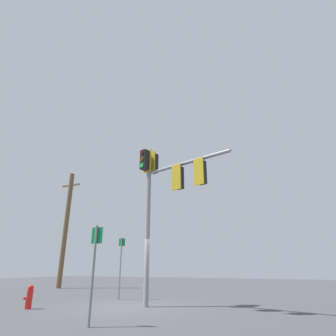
{
  "coord_description": "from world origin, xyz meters",
  "views": [
    {
      "loc": [
        -10.2,
        -6.05,
        1.42
      ],
      "look_at": [
        -0.14,
        -1.65,
        5.34
      ],
      "focal_mm": 29.8,
      "sensor_mm": 36.0,
      "label": 1
    }
  ],
  "objects_px": {
    "route_sign_primary": "(94,261)",
    "route_sign_secondary": "(121,261)",
    "utility_pole_wooden": "(66,226)",
    "fire_hydrant": "(29,297)"
  },
  "relations": [
    {
      "from": "utility_pole_wooden",
      "to": "fire_hydrant",
      "type": "xyz_separation_m",
      "value": [
        -8.48,
        -6.75,
        -3.98
      ]
    },
    {
      "from": "utility_pole_wooden",
      "to": "fire_hydrant",
      "type": "bearing_deg",
      "value": -141.49
    },
    {
      "from": "utility_pole_wooden",
      "to": "route_sign_secondary",
      "type": "bearing_deg",
      "value": -119.37
    },
    {
      "from": "route_sign_primary",
      "to": "route_sign_secondary",
      "type": "distance_m",
      "value": 6.35
    },
    {
      "from": "route_sign_primary",
      "to": "route_sign_secondary",
      "type": "height_order",
      "value": "route_sign_secondary"
    },
    {
      "from": "route_sign_primary",
      "to": "fire_hydrant",
      "type": "height_order",
      "value": "route_sign_primary"
    },
    {
      "from": "route_sign_secondary",
      "to": "route_sign_primary",
      "type": "bearing_deg",
      "value": -153.57
    },
    {
      "from": "route_sign_primary",
      "to": "fire_hydrant",
      "type": "bearing_deg",
      "value": 67.25
    },
    {
      "from": "utility_pole_wooden",
      "to": "route_sign_primary",
      "type": "height_order",
      "value": "utility_pole_wooden"
    },
    {
      "from": "route_sign_primary",
      "to": "utility_pole_wooden",
      "type": "bearing_deg",
      "value": 46.77
    }
  ]
}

